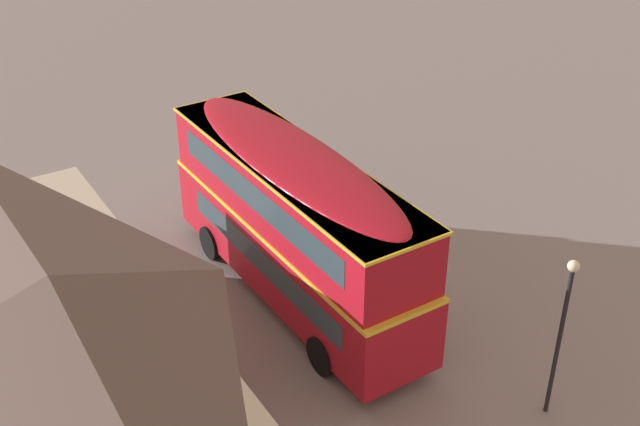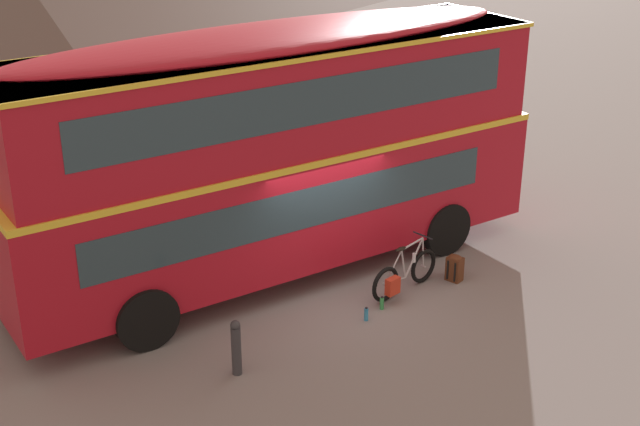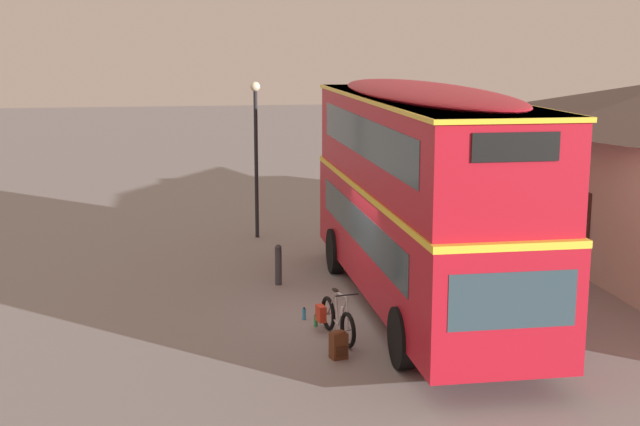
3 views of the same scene
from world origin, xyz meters
name	(u,v)px [view 1 (image 1 of 3)]	position (x,y,z in m)	size (l,w,h in m)	color
ground_plane	(326,277)	(0.00, 0.00, 0.00)	(120.00, 120.00, 0.00)	gray
double_decker_bus	(294,220)	(-0.31, 1.27, 2.64)	(10.52, 2.69, 4.79)	black
touring_bicycle	(326,242)	(1.18, -0.77, 0.37)	(1.74, 0.66, 1.01)	black
backpack_on_ground	(311,228)	(2.32, -0.92, 0.28)	(0.33, 0.34, 0.54)	#592D19
water_bottle_green_metal	(345,256)	(0.48, -1.05, 0.12)	(0.08, 0.08, 0.25)	green
water_bottle_blue_sports	(358,261)	(0.01, -1.22, 0.12)	(0.08, 0.08, 0.26)	#338CBF
pub_building	(65,361)	(-2.46, 8.58, 2.44)	(14.77, 5.86, 4.78)	beige
street_lamp	(563,322)	(-7.80, -1.48, 2.79)	(0.28, 0.28, 4.50)	black
kerb_bollard	(417,292)	(-2.69, -1.44, 0.50)	(0.16, 0.16, 0.97)	#333338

